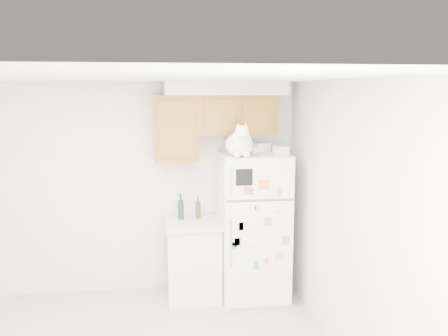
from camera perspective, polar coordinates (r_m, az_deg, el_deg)
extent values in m
cube|color=silver|center=(5.71, -10.75, -2.46)|extent=(3.80, 0.04, 2.50)
cube|color=silver|center=(4.10, 15.59, -7.42)|extent=(0.04, 4.00, 2.50)
cube|color=white|center=(3.60, -12.90, 10.58)|extent=(3.80, 4.00, 0.04)
cube|color=brown|center=(5.49, 1.56, 6.44)|extent=(0.90, 0.33, 0.45)
cube|color=brown|center=(5.43, -5.78, 4.78)|extent=(0.50, 0.33, 0.75)
cube|color=silver|center=(5.48, 0.24, 9.57)|extent=(1.40, 0.37, 0.15)
cube|color=white|center=(5.54, 3.51, -6.96)|extent=(0.76, 0.72, 1.70)
cube|color=white|center=(5.04, 4.43, -1.32)|extent=(0.74, 0.03, 0.44)
cube|color=white|center=(5.26, 4.31, -10.35)|extent=(0.74, 0.03, 1.19)
cube|color=#59595B|center=(5.08, 4.39, -3.81)|extent=(0.74, 0.03, 0.02)
cylinder|color=silver|center=(4.95, 0.88, -1.54)|extent=(0.02, 0.02, 0.32)
cylinder|color=silver|center=(5.12, 0.86, -8.92)|extent=(0.02, 0.02, 0.55)
cube|color=black|center=(4.98, 2.45, -1.13)|extent=(0.18, 0.00, 0.18)
cube|color=white|center=(5.08, 2.64, -6.11)|extent=(0.22, 0.00, 0.28)
cube|color=#45986E|center=(5.15, 1.10, -9.32)|extent=(0.08, 0.00, 0.08)
cube|color=#EEEC54|center=(5.14, 6.55, -5.26)|extent=(0.08, 0.00, 0.05)
cube|color=orange|center=(5.04, 4.81, -1.99)|extent=(0.10, 0.00, 0.10)
cube|color=orange|center=(5.09, 6.64, -2.85)|extent=(0.05, 0.00, 0.10)
cube|color=#D15393|center=(5.26, 7.48, -8.63)|extent=(0.07, 0.00, 0.10)
cube|color=silver|center=(5.08, 4.10, -4.74)|extent=(0.07, 0.00, 0.06)
cube|color=olive|center=(5.14, 5.31, -6.44)|extent=(0.08, 0.00, 0.10)
cube|color=gold|center=(5.30, 6.69, -10.47)|extent=(0.09, 0.00, 0.08)
cube|color=white|center=(5.14, 1.35, -8.76)|extent=(0.11, 0.00, 0.11)
cube|color=#CF5391|center=(5.28, 5.10, -11.09)|extent=(0.05, 0.00, 0.05)
cube|color=gold|center=(5.15, 1.70, -8.96)|extent=(0.08, 0.00, 0.10)
cube|color=#C85D32|center=(5.02, 3.00, -2.78)|extent=(0.10, 0.00, 0.08)
cube|color=#3E8857|center=(5.27, 3.90, -11.55)|extent=(0.06, 0.00, 0.10)
cube|color=silver|center=(4.96, 1.17, -1.15)|extent=(0.05, 0.00, 0.06)
cube|color=yellow|center=(5.10, 2.07, -7.03)|extent=(0.05, 0.00, 0.09)
cube|color=silver|center=(5.19, 3.31, -9.44)|extent=(0.06, 0.00, 0.07)
cube|color=white|center=(5.64, -3.67, -11.06)|extent=(0.60, 0.60, 0.88)
cube|color=white|center=(5.47, -3.71, -6.62)|extent=(0.64, 0.64, 0.04)
ellipsoid|color=white|center=(5.11, 1.82, 2.79)|extent=(0.30, 0.40, 0.25)
ellipsoid|color=white|center=(4.99, 2.05, 3.29)|extent=(0.22, 0.17, 0.24)
sphere|color=white|center=(4.92, 2.18, 4.27)|extent=(0.15, 0.15, 0.15)
cone|color=white|center=(4.91, 1.72, 5.13)|extent=(0.05, 0.05, 0.06)
cone|color=white|center=(4.92, 2.65, 5.14)|extent=(0.05, 0.05, 0.06)
cone|color=#D88C8C|center=(4.90, 1.74, 5.06)|extent=(0.03, 0.03, 0.03)
cone|color=#D88C8C|center=(4.92, 2.66, 5.07)|extent=(0.03, 0.03, 0.03)
sphere|color=white|center=(4.86, 2.31, 3.94)|extent=(0.06, 0.06, 0.06)
sphere|color=white|center=(4.96, 1.54, 1.64)|extent=(0.08, 0.08, 0.08)
sphere|color=white|center=(4.97, 2.71, 1.66)|extent=(0.08, 0.08, 0.08)
cylinder|color=white|center=(5.28, 2.92, 2.11)|extent=(0.18, 0.25, 0.09)
cube|color=white|center=(5.50, 4.48, 2.49)|extent=(0.22, 0.19, 0.10)
cube|color=white|center=(5.29, 6.88, 2.12)|extent=(0.18, 0.16, 0.09)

